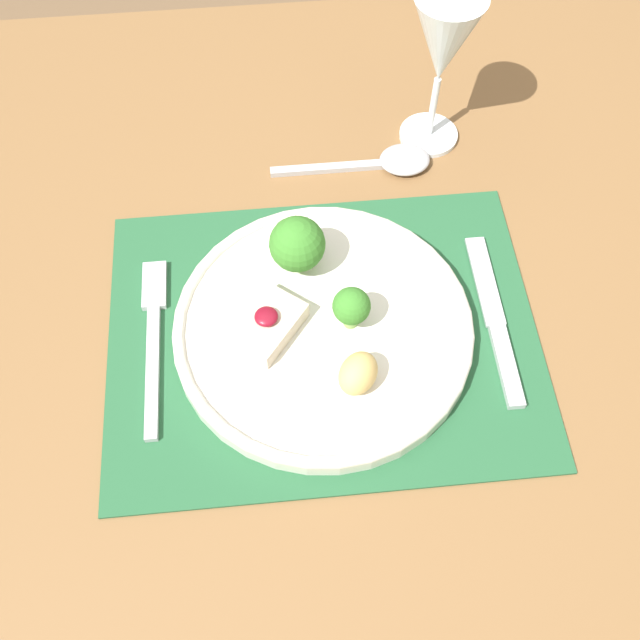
% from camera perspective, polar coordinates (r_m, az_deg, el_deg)
% --- Properties ---
extents(ground_plane, '(8.00, 8.00, 0.00)m').
position_cam_1_polar(ground_plane, '(1.43, 0.13, -16.20)').
color(ground_plane, brown).
extents(dining_table, '(1.11, 1.03, 0.75)m').
position_cam_1_polar(dining_table, '(0.83, 0.22, -4.64)').
color(dining_table, brown).
rests_on(dining_table, ground_plane).
extents(placemat, '(0.42, 0.33, 0.00)m').
position_cam_1_polar(placemat, '(0.74, 0.24, -1.09)').
color(placemat, '#235633').
rests_on(placemat, dining_table).
extents(dinner_plate, '(0.29, 0.29, 0.08)m').
position_cam_1_polar(dinner_plate, '(0.72, -0.13, 0.01)').
color(dinner_plate, silver).
rests_on(dinner_plate, placemat).
extents(fork, '(0.02, 0.20, 0.01)m').
position_cam_1_polar(fork, '(0.75, -12.57, -0.91)').
color(fork, '#B2B2B7').
rests_on(fork, placemat).
extents(knife, '(0.02, 0.20, 0.01)m').
position_cam_1_polar(knife, '(0.75, 13.34, -0.68)').
color(knife, '#B2B2B7').
rests_on(knife, placemat).
extents(spoon, '(0.18, 0.05, 0.02)m').
position_cam_1_polar(spoon, '(0.87, 5.49, 11.96)').
color(spoon, '#B2B2B7').
rests_on(spoon, dining_table).
extents(wine_glass_near, '(0.07, 0.07, 0.18)m').
position_cam_1_polar(wine_glass_near, '(0.83, 9.39, 19.89)').
color(wine_glass_near, white).
rests_on(wine_glass_near, dining_table).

